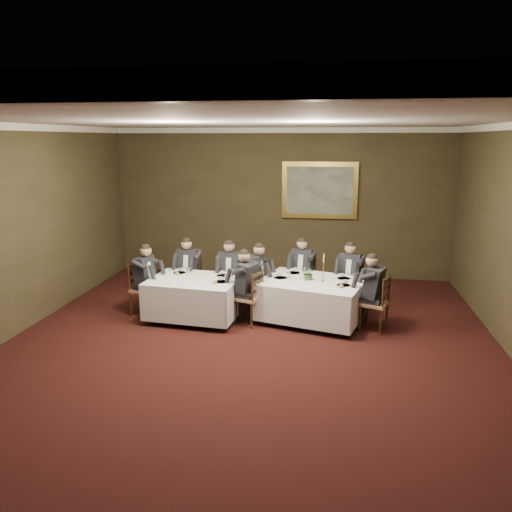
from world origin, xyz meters
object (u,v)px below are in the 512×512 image
(table_main, at_px, (312,297))
(diner_main_endright, at_px, (374,302))
(chair_sec_backleft, at_px, (190,289))
(diner_main_endleft, at_px, (255,287))
(diner_main_backleft, at_px, (303,278))
(diner_sec_endright, at_px, (248,296))
(diner_sec_backleft, at_px, (189,279))
(chair_sec_backright, at_px, (231,293))
(diner_sec_endleft, at_px, (144,288))
(chair_main_backright, at_px, (350,295))
(centerpiece, at_px, (309,272))
(diner_main_backright, at_px, (350,284))
(chair_main_endright, at_px, (374,315))
(painting, at_px, (320,190))
(chair_main_backleft, at_px, (303,289))
(chair_sec_endright, at_px, (249,309))
(table_second, at_px, (195,295))
(diner_sec_backright, at_px, (231,282))
(candlestick, at_px, (323,271))
(chair_sec_endleft, at_px, (144,300))

(table_main, xyz_separation_m, diner_main_endright, (1.09, -0.29, 0.06))
(chair_sec_backleft, bearing_deg, diner_main_endleft, 173.21)
(diner_main_backleft, distance_m, diner_sec_endright, 1.60)
(diner_sec_backleft, xyz_separation_m, chair_sec_backright, (0.87, -0.07, -0.23))
(diner_sec_endleft, bearing_deg, chair_main_backright, 114.57)
(chair_sec_backright, height_order, centerpiece, centerpiece)
(table_main, xyz_separation_m, diner_main_endleft, (-1.09, 0.29, 0.06))
(diner_main_backright, bearing_deg, chair_main_endright, 130.86)
(table_main, bearing_deg, painting, 90.00)
(diner_main_backright, bearing_deg, chair_main_backleft, 4.50)
(chair_sec_endright, xyz_separation_m, diner_sec_endright, (-0.01, 0.00, 0.23))
(chair_sec_endright, bearing_deg, diner_main_backright, -38.78)
(table_second, bearing_deg, centerpiece, 7.09)
(diner_main_backright, xyz_separation_m, diner_sec_backright, (-2.32, -0.20, 0.00))
(table_main, xyz_separation_m, chair_main_endright, (1.10, -0.30, -0.17))
(diner_main_backleft, height_order, chair_main_backright, diner_main_backleft)
(table_main, distance_m, chair_sec_backright, 1.72)
(diner_main_backleft, xyz_separation_m, diner_sec_backright, (-1.39, -0.45, 0.00))
(diner_sec_endright, xyz_separation_m, candlestick, (1.31, 0.30, 0.44))
(diner_main_backleft, height_order, chair_sec_endleft, diner_main_backleft)
(chair_main_backright, relative_size, chair_main_endright, 1.00)
(painting, bearing_deg, diner_sec_backright, -122.91)
(diner_sec_backleft, relative_size, painting, 0.77)
(diner_sec_endright, height_order, candlestick, diner_sec_endright)
(chair_main_endright, relative_size, candlestick, 1.93)
(candlestick, bearing_deg, centerpiece, 167.67)
(diner_sec_endright, bearing_deg, chair_sec_endleft, 104.92)
(centerpiece, bearing_deg, chair_sec_backleft, 165.73)
(chair_sec_backright, bearing_deg, diner_main_endright, 164.98)
(diner_main_endright, relative_size, chair_sec_backright, 1.35)
(diner_main_backleft, xyz_separation_m, painting, (0.23, 2.04, 1.57))
(chair_sec_backleft, distance_m, diner_sec_backright, 0.90)
(diner_sec_endleft, bearing_deg, chair_sec_endright, 95.96)
(chair_sec_endleft, bearing_deg, diner_main_endright, 99.20)
(chair_main_backright, bearing_deg, table_second, 39.54)
(diner_main_endleft, bearing_deg, chair_main_endright, 78.80)
(chair_sec_backleft, height_order, chair_sec_endright, same)
(chair_sec_endright, bearing_deg, chair_sec_backright, 50.24)
(chair_sec_endleft, relative_size, centerpiece, 3.60)
(chair_main_backright, bearing_deg, chair_sec_endright, 51.31)
(table_second, relative_size, painting, 0.99)
(diner_main_endleft, bearing_deg, chair_sec_backleft, -100.33)
(diner_sec_backleft, xyz_separation_m, diner_sec_endleft, (-0.66, -0.76, 0.00))
(table_main, height_order, candlestick, candlestick)
(chair_sec_backright, height_order, diner_sec_endleft, diner_sec_endleft)
(table_main, relative_size, diner_main_endright, 1.56)
(diner_main_backright, xyz_separation_m, painting, (-0.71, 2.29, 1.57))
(chair_sec_endright, bearing_deg, table_second, 104.79)
(diner_main_backleft, bearing_deg, diner_sec_backleft, 27.06)
(chair_main_endright, relative_size, diner_main_endright, 0.74)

